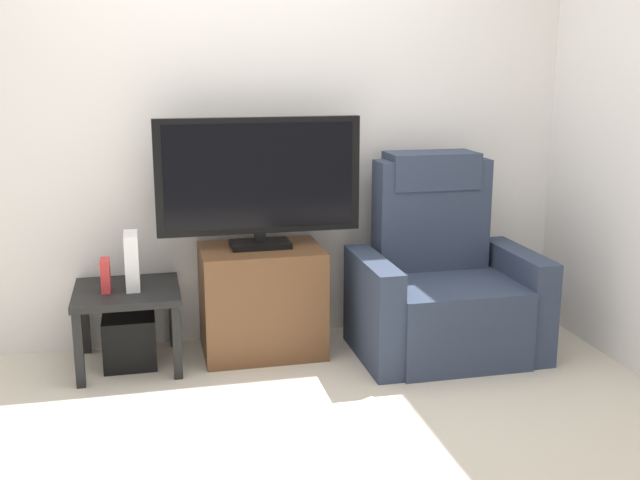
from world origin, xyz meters
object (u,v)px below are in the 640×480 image
Objects in this scene: book_upright at (105,275)px; tv_stand at (262,300)px; game_console at (132,261)px; television at (259,179)px; recliner_armchair at (442,284)px; subwoofer_box at (130,341)px; side_table at (127,301)px.

tv_stand is at bearing 3.53° from book_upright.
tv_stand is at bearing 1.70° from game_console.
television is 1.01× the size of recliner_armchair.
game_console is at bearing -176.70° from television.
subwoofer_box is at bearing -176.06° from television.
game_console reaches higher than tv_stand.
subwoofer_box is at bearing 11.31° from book_upright.
subwoofer_box is 0.93× the size of game_console.
television is at bearing 3.94° from subwoofer_box.
book_upright is (-0.81, -0.05, 0.21)m from tv_stand.
tv_stand is at bearing 2.42° from subwoofer_box.
game_console reaches higher than subwoofer_box.
game_console is at bearing -178.30° from tv_stand.
subwoofer_box is 0.43m from game_console.
book_upright is (-1.79, 0.13, 0.13)m from recliner_armchair.
recliner_armchair is 2.00× the size of side_table.
tv_stand is 0.84m from book_upright.
tv_stand is 2.41× the size of subwoofer_box.
tv_stand reaches higher than subwoofer_box.
book_upright is 0.58× the size of game_console.
subwoofer_box is at bearing -177.58° from tv_stand.
game_console is (-0.68, -0.02, 0.27)m from tv_stand.
recliner_armchair is 1.80m from book_upright.
recliner_armchair is at bearing -11.35° from television.
side_table is at bearing -177.58° from tv_stand.
tv_stand is 0.60× the size of recliner_armchair.
tv_stand is at bearing -90.00° from television.
book_upright is at bearing 171.39° from recliner_armchair.
recliner_armchair is 3.69× the size of game_console.
recliner_armchair reaches higher than game_console.
game_console is at bearing 15.95° from side_table.
television is 6.42× the size of book_upright.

